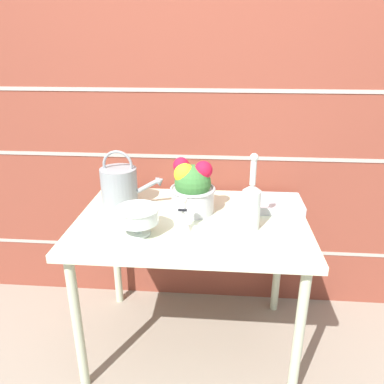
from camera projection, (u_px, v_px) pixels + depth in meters
The scene contains 9 objects.
ground_plane at pixel (191, 341), 2.03m from camera, with size 12.00×12.00×0.00m, color gray.
brick_wall at pixel (198, 123), 2.05m from camera, with size 3.60×0.08×2.20m.
patio_table at pixel (191, 233), 1.79m from camera, with size 1.08×0.75×0.74m.
watering_can at pixel (120, 186), 1.87m from camera, with size 0.33×0.18×0.29m.
crystal_pedestal_bowl at pixel (138, 216), 1.59m from camera, with size 0.19×0.19×0.12m.
flower_planter at pixel (192, 188), 1.79m from camera, with size 0.22×0.22×0.27m.
glass_decanter at pixel (251, 204), 1.62m from camera, with size 0.08×0.08×0.35m.
figurine_vase at pixel (183, 217), 1.61m from camera, with size 0.07×0.07×0.17m.
wire_tray at pixel (271, 205), 1.88m from camera, with size 0.30×0.22×0.04m.
Camera 1 is at (0.13, -1.58, 1.51)m, focal length 35.00 mm.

